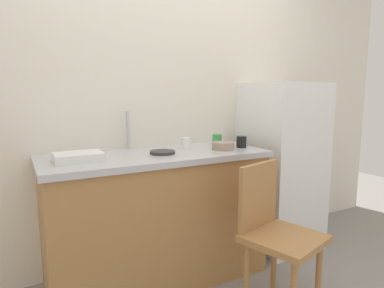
# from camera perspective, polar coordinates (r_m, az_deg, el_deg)

# --- Properties ---
(back_wall) EXTENTS (4.80, 0.10, 2.57)m
(back_wall) POSITION_cam_1_polar(r_m,az_deg,el_deg) (2.65, -5.06, 8.20)
(back_wall) COLOR silver
(back_wall) RESTS_ON ground_plane
(cabinet_base) EXTENTS (1.47, 0.60, 0.86)m
(cabinet_base) POSITION_cam_1_polar(r_m,az_deg,el_deg) (2.42, -5.94, -12.59)
(cabinet_base) COLOR #A87542
(cabinet_base) RESTS_ON ground_plane
(countertop) EXTENTS (1.51, 0.64, 0.04)m
(countertop) POSITION_cam_1_polar(r_m,az_deg,el_deg) (2.29, -6.11, -2.01)
(countertop) COLOR #B7B7BC
(countertop) RESTS_ON cabinet_base
(faucet) EXTENTS (0.02, 0.02, 0.27)m
(faucet) POSITION_cam_1_polar(r_m,az_deg,el_deg) (2.46, -10.83, 2.31)
(faucet) COLOR #B7B7BC
(faucet) RESTS_ON countertop
(refrigerator) EXTENTS (0.55, 0.57, 1.39)m
(refrigerator) POSITION_cam_1_polar(r_m,az_deg,el_deg) (2.96, 14.93, -3.54)
(refrigerator) COLOR white
(refrigerator) RESTS_ON ground_plane
(chair) EXTENTS (0.50, 0.50, 0.89)m
(chair) POSITION_cam_1_polar(r_m,az_deg,el_deg) (2.10, 13.95, -14.17)
(chair) COLOR #A87542
(chair) RESTS_ON ground_plane
(dish_tray) EXTENTS (0.28, 0.20, 0.05)m
(dish_tray) POSITION_cam_1_polar(r_m,az_deg,el_deg) (2.12, -18.75, -2.08)
(dish_tray) COLOR white
(dish_tray) RESTS_ON countertop
(terracotta_bowl) EXTENTS (0.16, 0.16, 0.05)m
(terracotta_bowl) POSITION_cam_1_polar(r_m,az_deg,el_deg) (2.42, 5.33, -0.31)
(terracotta_bowl) COLOR gray
(terracotta_bowl) RESTS_ON countertop
(hotplate) EXTENTS (0.17, 0.17, 0.02)m
(hotplate) POSITION_cam_1_polar(r_m,az_deg,el_deg) (2.25, -5.05, -1.41)
(hotplate) COLOR #2D2D2D
(hotplate) RESTS_ON countertop
(cup_green) EXTENTS (0.07, 0.07, 0.09)m
(cup_green) POSITION_cam_1_polar(r_m,az_deg,el_deg) (2.61, 4.29, 0.75)
(cup_green) COLOR green
(cup_green) RESTS_ON countertop
(cup_white) EXTENTS (0.06, 0.06, 0.09)m
(cup_white) POSITION_cam_1_polar(r_m,az_deg,el_deg) (2.41, -1.06, 0.10)
(cup_white) COLOR white
(cup_white) RESTS_ON countertop
(cup_black) EXTENTS (0.07, 0.07, 0.09)m
(cup_black) POSITION_cam_1_polar(r_m,az_deg,el_deg) (2.52, 8.41, 0.36)
(cup_black) COLOR black
(cup_black) RESTS_ON countertop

